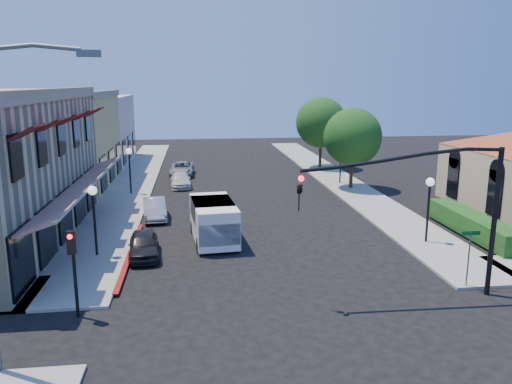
{
  "coord_description": "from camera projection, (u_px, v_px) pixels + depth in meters",
  "views": [
    {
      "loc": [
        -3.6,
        -16.04,
        8.41
      ],
      "look_at": [
        -0.36,
        10.09,
        2.6
      ],
      "focal_mm": 35.0,
      "sensor_mm": 36.0,
      "label": 1
    }
  ],
  "objects": [
    {
      "name": "ground",
      "position": [
        301.0,
        323.0,
        17.79
      ],
      "size": [
        120.0,
        120.0,
        0.0
      ],
      "primitive_type": "plane",
      "color": "black",
      "rests_on": "ground"
    },
    {
      "name": "street_name_sign",
      "position": [
        469.0,
        249.0,
        20.46
      ],
      "size": [
        0.8,
        0.06,
        2.5
      ],
      "color": "#595B5E",
      "rests_on": "ground"
    },
    {
      "name": "sidewalk_right",
      "position": [
        333.0,
        177.0,
        45.0
      ],
      "size": [
        3.5,
        50.0,
        0.12
      ],
      "primitive_type": "cube",
      "color": "gray",
      "rests_on": "ground"
    },
    {
      "name": "parked_car_a",
      "position": [
        144.0,
        245.0,
        24.46
      ],
      "size": [
        1.76,
        3.72,
        1.23
      ],
      "primitive_type": "imported",
      "rotation": [
        0.0,
        0.0,
        0.09
      ],
      "color": "black",
      "rests_on": "ground"
    },
    {
      "name": "yellow_stucco_building",
      "position": [
        46.0,
        140.0,
        40.31
      ],
      "size": [
        10.0,
        12.0,
        7.6
      ],
      "primitive_type": "cube",
      "color": "tan",
      "rests_on": "ground"
    },
    {
      "name": "parked_car_c",
      "position": [
        181.0,
        180.0,
        40.85
      ],
      "size": [
        1.8,
        4.0,
        1.14
      ],
      "primitive_type": "imported",
      "rotation": [
        0.0,
        0.0,
        0.05
      ],
      "color": "silver",
      "rests_on": "ground"
    },
    {
      "name": "white_van",
      "position": [
        214.0,
        219.0,
        26.69
      ],
      "size": [
        2.54,
        5.07,
        2.17
      ],
      "color": "white",
      "rests_on": "ground"
    },
    {
      "name": "street_tree_a",
      "position": [
        353.0,
        137.0,
        39.27
      ],
      "size": [
        4.56,
        4.56,
        6.48
      ],
      "color": "#352015",
      "rests_on": "ground"
    },
    {
      "name": "curb_red_strip",
      "position": [
        130.0,
        256.0,
        24.71
      ],
      "size": [
        0.25,
        10.0,
        0.06
      ],
      "primitive_type": "cube",
      "color": "maroon",
      "rests_on": "ground"
    },
    {
      "name": "lamppost_right_far",
      "position": [
        341.0,
        152.0,
        41.48
      ],
      "size": [
        0.44,
        0.44,
        3.57
      ],
      "color": "black",
      "rests_on": "ground"
    },
    {
      "name": "parked_car_b",
      "position": [
        155.0,
        209.0,
        31.32
      ],
      "size": [
        1.79,
        3.99,
        1.27
      ],
      "primitive_type": "imported",
      "rotation": [
        0.0,
        0.0,
        0.12
      ],
      "color": "#B2B4B7",
      "rests_on": "ground"
    },
    {
      "name": "street_tree_b",
      "position": [
        321.0,
        122.0,
        48.88
      ],
      "size": [
        4.94,
        4.94,
        7.02
      ],
      "color": "#352015",
      "rests_on": "ground"
    },
    {
      "name": "lamppost_left_near",
      "position": [
        93.0,
        203.0,
        23.93
      ],
      "size": [
        0.44,
        0.44,
        3.57
      ],
      "color": "black",
      "rests_on": "ground"
    },
    {
      "name": "sidewalk_left",
      "position": [
        135.0,
        181.0,
        42.89
      ],
      "size": [
        3.5,
        50.0,
        0.12
      ],
      "primitive_type": "cube",
      "color": "gray",
      "rests_on": "ground"
    },
    {
      "name": "secondary_signal",
      "position": [
        73.0,
        258.0,
        17.69
      ],
      "size": [
        0.28,
        0.42,
        3.32
      ],
      "color": "black",
      "rests_on": "ground"
    },
    {
      "name": "signal_mast_arm",
      "position": [
        445.0,
        198.0,
        19.07
      ],
      "size": [
        8.01,
        0.39,
        6.0
      ],
      "color": "black",
      "rests_on": "ground"
    },
    {
      "name": "hedge",
      "position": [
        472.0,
        236.0,
        27.92
      ],
      "size": [
        1.4,
        8.0,
        1.1
      ],
      "primitive_type": "cube",
      "color": "#124113",
      "rests_on": "ground"
    },
    {
      "name": "pink_stucco_building",
      "position": [
        79.0,
        130.0,
        52.0
      ],
      "size": [
        10.0,
        12.0,
        7.0
      ],
      "primitive_type": "cube",
      "color": "#D6A8A2",
      "rests_on": "ground"
    },
    {
      "name": "lamppost_right_near",
      "position": [
        429.0,
        194.0,
        25.98
      ],
      "size": [
        0.44,
        0.44,
        3.57
      ],
      "color": "black",
      "rests_on": "ground"
    },
    {
      "name": "lamppost_left_far",
      "position": [
        129.0,
        159.0,
        37.5
      ],
      "size": [
        0.44,
        0.44,
        3.57
      ],
      "color": "black",
      "rests_on": "ground"
    },
    {
      "name": "parked_car_d",
      "position": [
        182.0,
        169.0,
        45.84
      ],
      "size": [
        2.24,
        4.56,
        1.24
      ],
      "primitive_type": "imported",
      "rotation": [
        0.0,
        0.0,
        -0.04
      ],
      "color": "#9A9C9E",
      "rests_on": "ground"
    }
  ]
}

